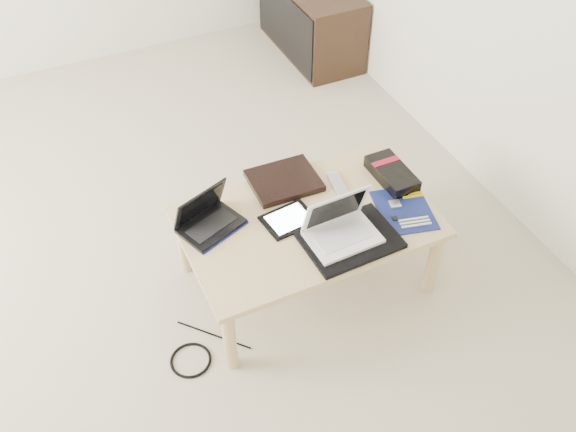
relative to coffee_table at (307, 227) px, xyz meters
name	(u,v)px	position (x,y,z in m)	size (l,w,h in m)	color
ground	(119,264)	(-0.80, 0.47, -0.35)	(4.00, 4.00, 0.00)	#C0B69C
coffee_table	(307,227)	(0.00, 0.00, 0.00)	(1.10, 0.70, 0.40)	tan
media_cabinet	(310,18)	(0.97, 1.92, -0.10)	(0.41, 0.90, 0.50)	#332215
book	(284,181)	(0.01, 0.26, 0.06)	(0.32, 0.27, 0.03)	black
netbook	(208,219)	(-0.41, 0.15, 0.09)	(0.32, 0.28, 0.19)	black
tablet	(289,219)	(-0.08, 0.03, 0.05)	(0.24, 0.20, 0.01)	black
remote	(339,188)	(0.22, 0.11, 0.06)	(0.09, 0.24, 0.02)	silver
neoprene_sleeve	(350,240)	(0.11, -0.19, 0.06)	(0.40, 0.29, 0.02)	black
white_laptop	(341,228)	(0.08, -0.16, 0.11)	(0.30, 0.22, 0.21)	white
motherboard	(404,210)	(0.42, -0.13, 0.05)	(0.30, 0.34, 0.01)	#0B164A
gpu_box	(392,174)	(0.48, 0.08, 0.08)	(0.14, 0.28, 0.06)	black
cable_coil	(276,223)	(-0.14, 0.03, 0.05)	(0.10, 0.10, 0.01)	black
floor_cable_coil	(191,360)	(-0.66, -0.21, -0.35)	(0.18, 0.18, 0.01)	black
floor_cable_trail	(214,335)	(-0.52, -0.13, -0.35)	(0.01, 0.01, 0.37)	black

